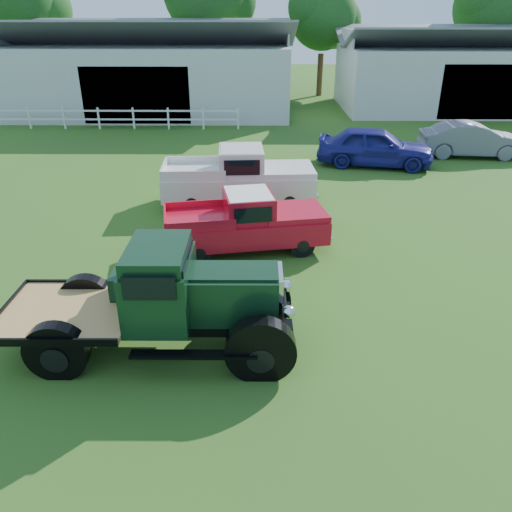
# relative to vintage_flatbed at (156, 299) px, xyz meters

# --- Properties ---
(ground) EXTENTS (120.00, 120.00, 0.00)m
(ground) POSITION_rel_vintage_flatbed_xyz_m (1.71, 0.84, -1.12)
(ground) COLOR #396E1B
(shed_left) EXTENTS (18.80, 10.20, 5.60)m
(shed_left) POSITION_rel_vintage_flatbed_xyz_m (-5.29, 26.84, 1.68)
(shed_left) COLOR silver
(shed_left) RESTS_ON ground
(shed_right) EXTENTS (16.80, 9.20, 5.20)m
(shed_right) POSITION_rel_vintage_flatbed_xyz_m (15.71, 27.84, 1.48)
(shed_right) COLOR silver
(shed_right) RESTS_ON ground
(fence_rail) EXTENTS (14.20, 0.16, 1.20)m
(fence_rail) POSITION_rel_vintage_flatbed_xyz_m (-6.29, 20.84, -0.52)
(fence_rail) COLOR white
(fence_rail) RESTS_ON ground
(tree_a) EXTENTS (6.30, 6.30, 10.50)m
(tree_a) POSITION_rel_vintage_flatbed_xyz_m (-16.29, 33.84, 4.13)
(tree_a) COLOR #133810
(tree_a) RESTS_ON ground
(tree_b) EXTENTS (6.90, 6.90, 11.50)m
(tree_b) POSITION_rel_vintage_flatbed_xyz_m (-2.29, 34.84, 4.63)
(tree_b) COLOR #133810
(tree_b) RESTS_ON ground
(tree_c) EXTENTS (5.40, 5.40, 9.00)m
(tree_c) POSITION_rel_vintage_flatbed_xyz_m (6.71, 33.84, 3.38)
(tree_c) COLOR #133810
(tree_c) RESTS_ON ground
(tree_d) EXTENTS (6.00, 6.00, 10.00)m
(tree_d) POSITION_rel_vintage_flatbed_xyz_m (19.71, 34.84, 3.88)
(tree_d) COLOR #133810
(tree_d) RESTS_ON ground
(vintage_flatbed) EXTENTS (5.67, 2.27, 2.24)m
(vintage_flatbed) POSITION_rel_vintage_flatbed_xyz_m (0.00, 0.00, 0.00)
(vintage_flatbed) COLOR #11311B
(vintage_flatbed) RESTS_ON ground
(red_pickup) EXTENTS (4.89, 2.60, 1.69)m
(red_pickup) POSITION_rel_vintage_flatbed_xyz_m (1.59, 4.65, -0.27)
(red_pickup) COLOR red
(red_pickup) RESTS_ON ground
(white_pickup) EXTENTS (5.46, 2.39, 1.96)m
(white_pickup) POSITION_rel_vintage_flatbed_xyz_m (1.25, 8.30, -0.14)
(white_pickup) COLOR silver
(white_pickup) RESTS_ON ground
(misc_car_blue) EXTENTS (5.23, 2.94, 1.68)m
(misc_car_blue) POSITION_rel_vintage_flatbed_xyz_m (6.97, 13.31, -0.28)
(misc_car_blue) COLOR navy
(misc_car_blue) RESTS_ON ground
(misc_car_grey) EXTENTS (4.79, 2.01, 1.54)m
(misc_car_grey) POSITION_rel_vintage_flatbed_xyz_m (11.78, 14.90, -0.35)
(misc_car_grey) COLOR slate
(misc_car_grey) RESTS_ON ground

